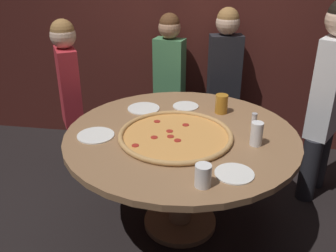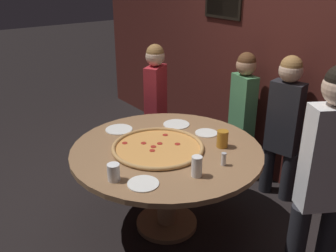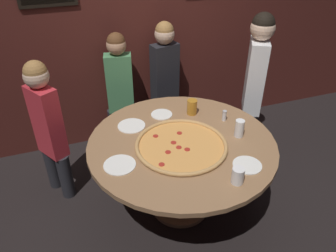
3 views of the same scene
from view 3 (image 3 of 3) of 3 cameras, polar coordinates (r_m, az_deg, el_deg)
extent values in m
plane|color=black|center=(3.12, 2.09, -13.72)|extent=(24.00, 24.00, 0.00)
cube|color=#4C1E19|center=(3.55, -5.82, 17.15)|extent=(6.40, 0.06, 2.60)
cylinder|color=#936B47|center=(2.64, 2.41, -3.01)|extent=(1.51, 1.51, 0.04)
cylinder|color=#936B47|center=(2.87, 2.24, -8.96)|extent=(0.16, 0.16, 0.70)
cylinder|color=#936B47|center=(3.10, 2.10, -13.47)|extent=(0.52, 0.52, 0.04)
cylinder|color=#E0994C|center=(2.57, 2.32, -3.47)|extent=(0.69, 0.69, 0.01)
torus|color=tan|center=(2.56, 2.32, -3.29)|extent=(0.73, 0.73, 0.03)
cylinder|color=#A8281E|center=(2.54, 1.90, -3.74)|extent=(0.04, 0.04, 0.00)
cylinder|color=#A8281E|center=(2.38, -1.11, -6.71)|extent=(0.04, 0.04, 0.00)
cylinder|color=#A8281E|center=(2.59, 0.97, -2.90)|extent=(0.04, 0.04, 0.00)
cylinder|color=#A8281E|center=(2.66, -2.18, -1.76)|extent=(0.04, 0.04, 0.00)
cylinder|color=#A8281E|center=(2.70, 2.00, -1.23)|extent=(0.04, 0.04, 0.00)
cylinder|color=#A8281E|center=(2.49, 0.00, -4.57)|extent=(0.04, 0.04, 0.00)
cylinder|color=#A8281E|center=(2.52, 3.36, -4.09)|extent=(0.04, 0.04, 0.00)
cylinder|color=#BC7A23|center=(2.95, 4.20, 3.31)|extent=(0.09, 0.09, 0.14)
cylinder|color=white|center=(2.70, 12.32, -0.41)|extent=(0.07, 0.07, 0.15)
cylinder|color=white|center=(2.27, 12.05, -8.45)|extent=(0.08, 0.08, 0.12)
cylinder|color=white|center=(2.96, -1.11, 2.03)|extent=(0.19, 0.19, 0.01)
cylinder|color=white|center=(2.41, -8.41, -6.72)|extent=(0.24, 0.24, 0.01)
cylinder|color=white|center=(2.82, -6.37, 0.04)|extent=(0.24, 0.24, 0.01)
cylinder|color=white|center=(2.45, 13.63, -6.63)|extent=(0.21, 0.21, 0.01)
cylinder|color=silver|center=(2.90, 9.77, 1.69)|extent=(0.04, 0.04, 0.08)
cylinder|color=#B7B7BC|center=(2.88, 9.86, 2.52)|extent=(0.04, 0.04, 0.01)
cylinder|color=#232328|center=(3.82, 13.49, 0.42)|extent=(0.19, 0.19, 0.53)
cylinder|color=#232328|center=(3.62, 13.58, -1.60)|extent=(0.19, 0.19, 0.53)
cube|color=white|center=(3.42, 14.92, 8.31)|extent=(0.30, 0.36, 0.74)
sphere|color=beige|center=(3.25, 16.18, 16.05)|extent=(0.23, 0.23, 0.23)
sphere|color=black|center=(3.24, 16.29, 16.72)|extent=(0.21, 0.21, 0.21)
cylinder|color=#232328|center=(3.21, -17.39, -8.30)|extent=(0.17, 0.17, 0.46)
cylinder|color=#232328|center=(3.35, -19.44, -6.68)|extent=(0.17, 0.17, 0.46)
cube|color=red|center=(2.96, -20.31, 0.70)|extent=(0.27, 0.31, 0.65)
sphere|color=beige|center=(2.77, -21.99, 8.07)|extent=(0.20, 0.20, 0.20)
sphere|color=#9E703D|center=(2.76, -22.14, 8.72)|extent=(0.18, 0.18, 0.18)
cylinder|color=#232328|center=(3.91, 0.81, 1.79)|extent=(0.15, 0.15, 0.47)
cylinder|color=#232328|center=(3.81, -1.89, 0.90)|extent=(0.15, 0.15, 0.47)
cube|color=#232328|center=(3.59, -0.57, 9.08)|extent=(0.31, 0.21, 0.66)
sphere|color=beige|center=(3.43, -0.61, 15.70)|extent=(0.21, 0.21, 0.21)
sphere|color=#9E703D|center=(3.42, -0.61, 16.27)|extent=(0.19, 0.19, 0.19)
cylinder|color=#232328|center=(3.76, -6.20, -0.05)|extent=(0.14, 0.14, 0.45)
cylinder|color=#232328|center=(3.76, -9.30, -0.26)|extent=(0.14, 0.14, 0.45)
cube|color=#4C8C59|center=(3.49, -8.42, 7.32)|extent=(0.30, 0.20, 0.64)
sphere|color=tan|center=(3.33, -9.01, 13.75)|extent=(0.20, 0.20, 0.20)
sphere|color=brown|center=(3.32, -9.06, 14.31)|extent=(0.18, 0.18, 0.18)
camera|label=1|loc=(1.17, 69.28, -13.52)|focal=40.00mm
camera|label=2|loc=(2.98, 64.43, 10.99)|focal=40.00mm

